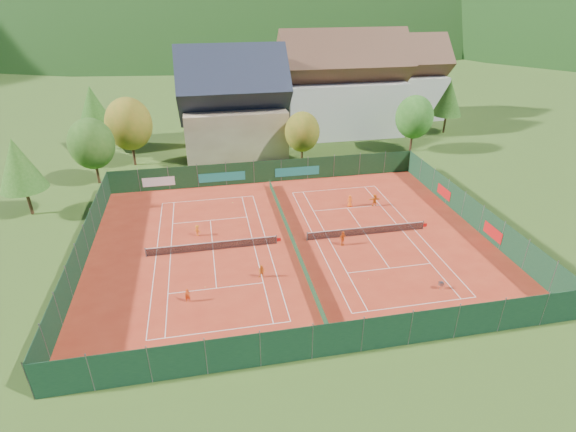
% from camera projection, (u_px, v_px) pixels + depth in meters
% --- Properties ---
extents(ground, '(600.00, 600.00, 0.00)m').
position_uv_depth(ground, '(292.00, 242.00, 45.97)').
color(ground, '#2F4D18').
rests_on(ground, ground).
extents(clay_pad, '(40.00, 32.00, 0.01)m').
position_uv_depth(clay_pad, '(292.00, 242.00, 45.96)').
color(clay_pad, '#A92D18').
rests_on(clay_pad, ground).
extents(court_markings_left, '(11.03, 23.83, 0.00)m').
position_uv_depth(court_markings_left, '(213.00, 250.00, 44.59)').
color(court_markings_left, white).
rests_on(court_markings_left, ground).
extents(court_markings_right, '(11.03, 23.83, 0.00)m').
position_uv_depth(court_markings_right, '(366.00, 235.00, 47.32)').
color(court_markings_right, white).
rests_on(court_markings_right, ground).
extents(tennis_net_left, '(13.30, 0.10, 1.02)m').
position_uv_depth(tennis_net_left, '(214.00, 246.00, 44.39)').
color(tennis_net_left, '#59595B').
rests_on(tennis_net_left, ground).
extents(tennis_net_right, '(13.30, 0.10, 1.02)m').
position_uv_depth(tennis_net_right, '(368.00, 230.00, 47.12)').
color(tennis_net_right, '#59595B').
rests_on(tennis_net_right, ground).
extents(court_divider, '(0.03, 28.80, 1.00)m').
position_uv_depth(court_divider, '(292.00, 238.00, 45.73)').
color(court_divider, '#14381E').
rests_on(court_divider, ground).
extents(fence_north, '(40.00, 0.10, 3.00)m').
position_uv_depth(fence_north, '(264.00, 172.00, 59.13)').
color(fence_north, '#14371B').
rests_on(fence_north, ground).
extents(fence_south, '(40.00, 0.04, 3.00)m').
position_uv_depth(fence_south, '(338.00, 339.00, 31.34)').
color(fence_south, '#12321F').
rests_on(fence_south, ground).
extents(fence_west, '(0.04, 32.00, 3.00)m').
position_uv_depth(fence_west, '(82.00, 250.00, 41.85)').
color(fence_west, '#12321C').
rests_on(fence_west, ground).
extents(fence_east, '(0.09, 32.00, 3.00)m').
position_uv_depth(fence_east, '(472.00, 212.00, 48.74)').
color(fence_east, '#12341D').
rests_on(fence_east, ground).
extents(chalet, '(16.20, 12.00, 16.00)m').
position_uv_depth(chalet, '(233.00, 108.00, 68.50)').
color(chalet, '#CDB690').
rests_on(chalet, ground).
extents(hotel_block_a, '(21.60, 11.00, 17.25)m').
position_uv_depth(hotel_block_a, '(341.00, 90.00, 76.62)').
color(hotel_block_a, silver).
rests_on(hotel_block_a, ground).
extents(hotel_block_b, '(17.28, 10.00, 15.50)m').
position_uv_depth(hotel_block_b, '(399.00, 82.00, 86.33)').
color(hotel_block_b, silver).
rests_on(hotel_block_b, ground).
extents(tree_west_front, '(5.72, 5.72, 8.69)m').
position_uv_depth(tree_west_front, '(91.00, 144.00, 57.11)').
color(tree_west_front, '#4A2F1A').
rests_on(tree_west_front, ground).
extents(tree_west_mid, '(6.44, 6.44, 9.78)m').
position_uv_depth(tree_west_mid, '(129.00, 124.00, 62.71)').
color(tree_west_mid, '#462919').
rests_on(tree_west_mid, ground).
extents(tree_west_back, '(5.60, 5.60, 10.00)m').
position_uv_depth(tree_west_back, '(93.00, 107.00, 68.34)').
color(tree_west_back, '#462F19').
rests_on(tree_west_back, ground).
extents(tree_center, '(5.01, 5.01, 7.60)m').
position_uv_depth(tree_center, '(302.00, 132.00, 63.96)').
color(tree_center, '#463219').
rests_on(tree_center, ground).
extents(tree_east_front, '(5.72, 5.72, 8.69)m').
position_uv_depth(tree_east_front, '(414.00, 117.00, 68.46)').
color(tree_east_front, '#492B1A').
rests_on(tree_east_front, ground).
extents(tree_east_mid, '(5.04, 5.04, 9.00)m').
position_uv_depth(tree_east_mid, '(449.00, 98.00, 76.83)').
color(tree_east_mid, '#442E18').
rests_on(tree_east_mid, ground).
extents(tree_west_side, '(5.04, 5.04, 9.00)m').
position_uv_depth(tree_west_side, '(18.00, 164.00, 48.82)').
color(tree_west_side, '#482B19').
rests_on(tree_west_side, ground).
extents(tree_east_back, '(7.15, 7.15, 10.86)m').
position_uv_depth(tree_east_back, '(387.00, 86.00, 82.11)').
color(tree_east_back, '#402D17').
rests_on(tree_east_back, ground).
extents(mountain_backdrop, '(820.00, 530.00, 242.00)m').
position_uv_depth(mountain_backdrop, '(261.00, 100.00, 272.35)').
color(mountain_backdrop, black).
rests_on(mountain_backdrop, ground).
extents(ball_hopper, '(0.34, 0.34, 0.80)m').
position_uv_depth(ball_hopper, '(441.00, 284.00, 38.68)').
color(ball_hopper, slate).
rests_on(ball_hopper, ground).
extents(loose_ball_0, '(0.07, 0.07, 0.07)m').
position_uv_depth(loose_ball_0, '(205.00, 287.00, 39.14)').
color(loose_ball_0, '#CCD833').
rests_on(loose_ball_0, ground).
extents(loose_ball_1, '(0.07, 0.07, 0.07)m').
position_uv_depth(loose_ball_1, '(369.00, 279.00, 40.18)').
color(loose_ball_1, '#CCD833').
rests_on(loose_ball_1, ground).
extents(loose_ball_2, '(0.07, 0.07, 0.07)m').
position_uv_depth(loose_ball_2, '(320.00, 221.00, 49.91)').
color(loose_ball_2, '#CCD833').
rests_on(loose_ball_2, ground).
extents(loose_ball_3, '(0.07, 0.07, 0.07)m').
position_uv_depth(loose_ball_3, '(233.00, 203.00, 54.17)').
color(loose_ball_3, '#CCD833').
rests_on(loose_ball_3, ground).
extents(player_left_near, '(0.52, 0.40, 1.29)m').
position_uv_depth(player_left_near, '(188.00, 296.00, 37.08)').
color(player_left_near, '#CC3F12').
rests_on(player_left_near, ground).
extents(player_left_mid, '(0.81, 0.75, 1.34)m').
position_uv_depth(player_left_mid, '(262.00, 272.00, 40.09)').
color(player_left_mid, '#D45C12').
rests_on(player_left_mid, ground).
extents(player_left_far, '(0.92, 0.83, 1.24)m').
position_uv_depth(player_left_far, '(197.00, 230.00, 46.87)').
color(player_left_far, '#D25F12').
rests_on(player_left_far, ground).
extents(player_right_near, '(0.98, 0.71, 1.54)m').
position_uv_depth(player_right_near, '(343.00, 238.00, 45.10)').
color(player_right_near, '#D44F12').
rests_on(player_right_near, ground).
extents(player_right_far_a, '(0.77, 0.57, 1.46)m').
position_uv_depth(player_right_far_a, '(350.00, 201.00, 52.92)').
color(player_right_far_a, orange).
rests_on(player_right_far_a, ground).
extents(player_right_far_b, '(1.42, 0.49, 1.52)m').
position_uv_depth(player_right_far_b, '(375.00, 200.00, 53.10)').
color(player_right_far_b, orange).
rests_on(player_right_far_b, ground).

